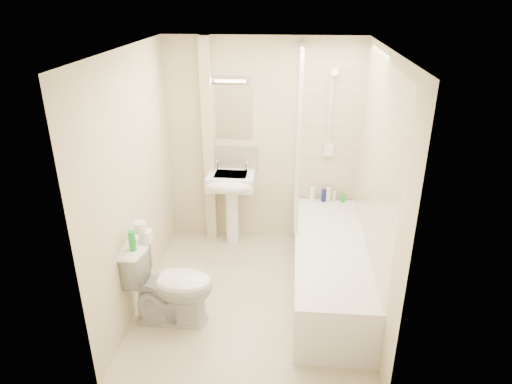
{
  "coord_description": "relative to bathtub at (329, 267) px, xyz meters",
  "views": [
    {
      "loc": [
        0.34,
        -3.75,
        2.84
      ],
      "look_at": [
        0.01,
        0.2,
        1.07
      ],
      "focal_mm": 32.0,
      "sensor_mm": 36.0,
      "label": 1
    }
  ],
  "objects": [
    {
      "name": "strip_light",
      "position": [
        -1.1,
        1.04,
        1.66
      ],
      "size": [
        0.42,
        0.07,
        0.07
      ],
      "primitive_type": "cube",
      "color": "silver",
      "rests_on": "wall_back"
    },
    {
      "name": "pipe_boxing",
      "position": [
        -1.37,
        1.02,
        0.91
      ],
      "size": [
        0.12,
        0.12,
        2.4
      ],
      "primitive_type": "cube",
      "color": "beige",
      "rests_on": "ground"
    },
    {
      "name": "tile_right",
      "position": [
        0.34,
        0.0,
        1.14
      ],
      "size": [
        0.01,
        2.1,
        1.75
      ],
      "primitive_type": "cube",
      "color": "beige",
      "rests_on": "wall_right"
    },
    {
      "name": "floor",
      "position": [
        -0.75,
        -0.17,
        -0.29
      ],
      "size": [
        2.5,
        2.5,
        0.0
      ],
      "primitive_type": "plane",
      "color": "beige",
      "rests_on": "ground"
    },
    {
      "name": "wall_left",
      "position": [
        -1.85,
        -0.17,
        0.91
      ],
      "size": [
        0.02,
        2.5,
        2.4
      ],
      "primitive_type": "cube",
      "color": "beige",
      "rests_on": "ground"
    },
    {
      "name": "pedestal_sink",
      "position": [
        -1.1,
        0.84,
        0.43
      ],
      "size": [
        0.53,
        0.49,
        1.03
      ],
      "color": "white",
      "rests_on": "ground"
    },
    {
      "name": "shower_fixture",
      "position": [
        -0.0,
        1.02,
        1.26
      ],
      "size": [
        0.1,
        0.16,
        0.99
      ],
      "color": "white",
      "rests_on": "wall_back"
    },
    {
      "name": "bottle_white_a",
      "position": [
        -0.16,
        0.99,
        0.35
      ],
      "size": [
        0.06,
        0.06,
        0.17
      ],
      "primitive_type": "cylinder",
      "color": "white",
      "rests_on": "bathtub"
    },
    {
      "name": "bottle_blue",
      "position": [
        -0.02,
        0.99,
        0.33
      ],
      "size": [
        0.06,
        0.06,
        0.15
      ],
      "primitive_type": "cylinder",
      "color": "#131454",
      "rests_on": "bathtub"
    },
    {
      "name": "bottle_cream",
      "position": [
        0.03,
        0.99,
        0.35
      ],
      "size": [
        0.06,
        0.06,
        0.17
      ],
      "primitive_type": "cylinder",
      "color": "#F4E2BC",
      "rests_on": "bathtub"
    },
    {
      "name": "ceiling",
      "position": [
        -0.75,
        -0.17,
        2.11
      ],
      "size": [
        2.2,
        2.5,
        0.02
      ],
      "primitive_type": "cube",
      "color": "white",
      "rests_on": "wall_back"
    },
    {
      "name": "bathtub",
      "position": [
        0.0,
        0.0,
        0.0
      ],
      "size": [
        0.7,
        2.1,
        0.55
      ],
      "color": "white",
      "rests_on": "ground"
    },
    {
      "name": "bottle_white_b",
      "position": [
        0.1,
        0.99,
        0.33
      ],
      "size": [
        0.05,
        0.05,
        0.13
      ],
      "primitive_type": "cylinder",
      "color": "silver",
      "rests_on": "bathtub"
    },
    {
      "name": "splashback",
      "position": [
        -1.1,
        1.07,
        0.74
      ],
      "size": [
        0.6,
        0.02,
        0.3
      ],
      "primitive_type": "cube",
      "color": "beige",
      "rests_on": "wall_back"
    },
    {
      "name": "mirror",
      "position": [
        -1.1,
        1.07,
        1.29
      ],
      "size": [
        0.46,
        0.01,
        0.6
      ],
      "primitive_type": "cube",
      "color": "white",
      "rests_on": "wall_back"
    },
    {
      "name": "shower_screen",
      "position": [
        -0.35,
        0.63,
        1.16
      ],
      "size": [
        0.04,
        0.92,
        1.8
      ],
      "color": "white",
      "rests_on": "bathtub"
    },
    {
      "name": "green_bottle",
      "position": [
        -1.74,
        -0.65,
        0.59
      ],
      "size": [
        0.06,
        0.06,
        0.18
      ],
      "primitive_type": "cylinder",
      "color": "green",
      "rests_on": "toilet"
    },
    {
      "name": "toilet_roll_lower",
      "position": [
        -1.68,
        -0.49,
        0.55
      ],
      "size": [
        0.12,
        0.12,
        0.1
      ],
      "primitive_type": "cylinder",
      "color": "white",
      "rests_on": "toilet"
    },
    {
      "name": "bottle_green",
      "position": [
        0.2,
        0.99,
        0.31
      ],
      "size": [
        0.06,
        0.06,
        0.1
      ],
      "primitive_type": "cylinder",
      "color": "green",
      "rests_on": "bathtub"
    },
    {
      "name": "toilet",
      "position": [
        -1.47,
        -0.56,
        0.11
      ],
      "size": [
        0.47,
        0.79,
        0.79
      ],
      "primitive_type": "imported",
      "rotation": [
        0.0,
        0.0,
        1.55
      ],
      "color": "white",
      "rests_on": "ground"
    },
    {
      "name": "toilet_roll_upper",
      "position": [
        -1.71,
        -0.51,
        0.65
      ],
      "size": [
        0.11,
        0.11,
        0.1
      ],
      "primitive_type": "cylinder",
      "color": "white",
      "rests_on": "toilet_roll_lower"
    },
    {
      "name": "tile_back",
      "position": [
        0.0,
        1.07,
        1.14
      ],
      "size": [
        0.7,
        0.01,
        1.75
      ],
      "primitive_type": "cube",
      "color": "beige",
      "rests_on": "wall_back"
    },
    {
      "name": "wall_back",
      "position": [
        -0.75,
        1.08,
        0.91
      ],
      "size": [
        2.2,
        0.02,
        2.4
      ],
      "primitive_type": "cube",
      "color": "beige",
      "rests_on": "ground"
    },
    {
      "name": "wall_right",
      "position": [
        0.35,
        -0.17,
        0.91
      ],
      "size": [
        0.02,
        2.5,
        2.4
      ],
      "primitive_type": "cube",
      "color": "beige",
      "rests_on": "ground"
    }
  ]
}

